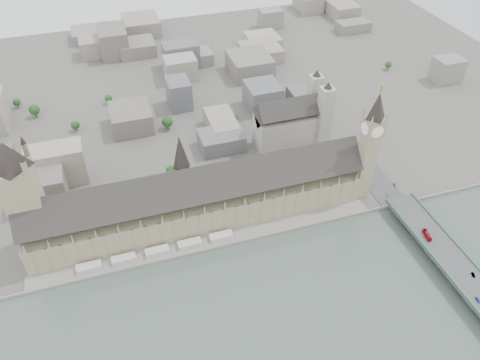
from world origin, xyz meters
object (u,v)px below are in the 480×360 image
object	(u,v)px
palace_of_westminster	(199,199)
westminster_bridge	(453,266)
car_approach	(395,185)
car_silver	(473,275)
victoria_tower	(23,195)
red_bus_north	(427,235)
car_blue	(478,300)
elizabeth_tower	(370,140)
westminster_abbey	(293,122)

from	to	relation	value
palace_of_westminster	westminster_bridge	distance (m)	195.05
car_approach	westminster_bridge	bearing A→B (deg)	-79.12
car_silver	palace_of_westminster	bearing A→B (deg)	161.66
palace_of_westminster	car_approach	size ratio (longest dim) A/B	57.21
victoria_tower	red_bus_north	distance (m)	295.37
car_blue	car_silver	bearing A→B (deg)	62.49
palace_of_westminster	victoria_tower	size ratio (longest dim) A/B	2.65
elizabeth_tower	westminster_abbey	bearing A→B (deg)	107.29
victoria_tower	car_silver	size ratio (longest dim) A/B	23.89
westminster_abbey	red_bus_north	xyz separation A→B (m)	(46.31, -154.99, -13.21)
elizabeth_tower	westminster_bridge	bearing A→B (deg)	-75.89
red_bus_north	car_blue	size ratio (longest dim) A/B	2.59
westminster_bridge	victoria_tower	bearing A→B (deg)	158.22
elizabeth_tower	car_blue	distance (m)	137.56
elizabeth_tower	westminster_bridge	distance (m)	111.81
car_silver	westminster_abbey	bearing A→B (deg)	123.50
car_silver	car_approach	size ratio (longest dim) A/B	0.90
car_silver	car_approach	world-z (taller)	car_silver
elizabeth_tower	westminster_abbey	size ratio (longest dim) A/B	1.58
victoria_tower	car_approach	bearing A→B (deg)	-5.47
car_silver	victoria_tower	bearing A→B (deg)	173.90
westminster_bridge	westminster_abbey	world-z (taller)	westminster_abbey
westminster_bridge	car_approach	size ratio (longest dim) A/B	70.16
victoria_tower	westminster_abbey	size ratio (longest dim) A/B	1.47
westminster_bridge	westminster_abbey	size ratio (longest dim) A/B	4.78
palace_of_westminster	westminster_abbey	bearing A→B (deg)	34.17
elizabeth_tower	red_bus_north	distance (m)	84.43
victoria_tower	car_approach	size ratio (longest dim) A/B	21.59
elizabeth_tower	palace_of_westminster	bearing A→B (deg)	175.15
palace_of_westminster	red_bus_north	bearing A→B (deg)	-26.88
westminster_bridge	car_blue	distance (m)	33.72
elizabeth_tower	westminster_bridge	size ratio (longest dim) A/B	0.33
car_blue	elizabeth_tower	bearing A→B (deg)	100.48
red_bus_north	car_silver	distance (m)	42.64
victoria_tower	car_silver	bearing A→B (deg)	-23.89
elizabeth_tower	car_approach	distance (m)	55.53
victoria_tower	car_approach	world-z (taller)	victoria_tower
victoria_tower	car_blue	xyz separation A→B (m)	(277.53, -146.06, -44.19)
westminster_abbey	car_approach	world-z (taller)	westminster_abbey
red_bus_north	westminster_bridge	bearing A→B (deg)	-68.95
red_bus_north	car_blue	xyz separation A→B (m)	(-1.70, -60.08, -0.85)
elizabeth_tower	car_silver	world-z (taller)	elizabeth_tower
red_bus_north	car_blue	world-z (taller)	red_bus_north
car_approach	westminster_abbey	bearing A→B (deg)	132.95
palace_of_westminster	red_bus_north	xyz separation A→B (m)	(157.23, -79.69, -10.84)
car_blue	car_approach	size ratio (longest dim) A/B	0.97
westminster_bridge	car_blue	xyz separation A→B (m)	(-6.47, -32.56, 5.89)
victoria_tower	westminster_bridge	bearing A→B (deg)	-21.78
westminster_bridge	red_bus_north	world-z (taller)	red_bus_north
victoria_tower	red_bus_north	size ratio (longest dim) A/B	8.61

